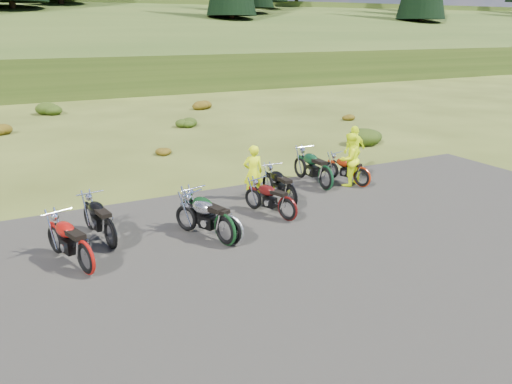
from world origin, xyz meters
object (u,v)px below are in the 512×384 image
motorcycle_3 (231,246)px  motorcycle_0 (112,250)px  motorcycle_7 (325,191)px  person_middle (253,173)px

motorcycle_3 → motorcycle_0: bearing=39.7°
motorcycle_0 → motorcycle_7: motorcycle_7 is taller
motorcycle_7 → motorcycle_3: bearing=119.3°
motorcycle_3 → person_middle: person_middle is taller
motorcycle_3 → person_middle: (1.97, 2.75, 0.82)m
motorcycle_7 → person_middle: (-2.40, 0.30, 0.82)m
motorcycle_0 → person_middle: 4.89m
motorcycle_0 → motorcycle_7: 7.06m
motorcycle_0 → motorcycle_3: motorcycle_3 is taller
motorcycle_7 → motorcycle_0: bearing=101.4°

